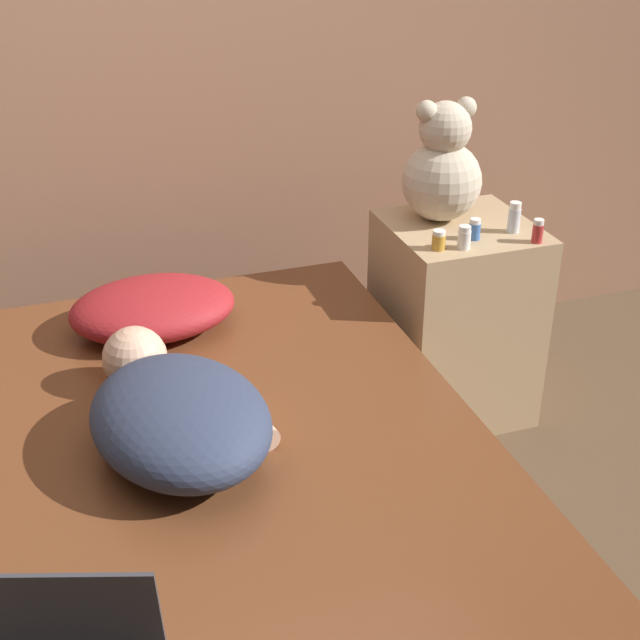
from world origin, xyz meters
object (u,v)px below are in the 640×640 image
Objects in this scene: person_lying at (176,412)px; bottle_amber at (439,240)px; pillow at (153,308)px; teddy_bear at (442,168)px; bottle_clear at (514,218)px; bottle_red at (538,231)px; bottle_white at (464,238)px; bottle_blue at (475,229)px.

bottle_amber is (0.86, 0.44, 0.13)m from person_lying.
teddy_bear is at bearing 4.78° from pillow.
teddy_bear is 0.26m from bottle_clear.
bottle_red is (0.19, -0.26, -0.13)m from teddy_bear.
teddy_bear is 0.28m from bottle_amber.
teddy_bear is 5.24× the size of bottle_red.
bottle_clear is at bearing 17.95° from bottle_white.
teddy_bear is 6.48× the size of bottle_amber.
person_lying is at bearing -154.64° from bottle_blue.
person_lying is at bearing -145.92° from teddy_bear.
person_lying is 1.82× the size of teddy_bear.
bottle_clear is 0.14m from bottle_blue.
teddy_bear reaches higher than bottle_blue.
bottle_clear reaches higher than person_lying.
bottle_clear reaches higher than bottle_white.
pillow is 0.68× the size of person_lying.
bottle_white is (-0.03, -0.23, -0.13)m from teddy_bear.
person_lying is at bearing -155.81° from bottle_white.
bottle_clear is 1.48× the size of bottle_blue.
teddy_bear reaches higher than bottle_white.
bottle_white reaches higher than bottle_amber.
bottle_red is 1.12× the size of bottle_blue.
bottle_blue is at bearing -6.29° from pillow.
bottle_red is at bearing -9.48° from pillow.
bottle_red is 1.24× the size of bottle_amber.
pillow is 0.84m from bottle_amber.
teddy_bear is 5.42× the size of bottle_white.
teddy_bear is (0.96, 0.65, 0.27)m from person_lying.
bottle_blue is (-0.16, 0.08, -0.00)m from bottle_red.
teddy_bear is 3.99× the size of bottle_clear.
bottle_amber is (-0.30, 0.05, -0.01)m from bottle_red.
person_lying is at bearing -93.95° from pillow.
pillow is 6.73× the size of bottle_white.
person_lying is 1.19m from teddy_bear.
bottle_white is (-0.22, 0.03, -0.00)m from bottle_red.
bottle_white is at bearing -98.27° from teddy_bear.
bottle_red is at bearing -26.39° from bottle_blue.
bottle_blue is at bearing 40.39° from bottle_white.
bottle_white is 0.21m from bottle_clear.
pillow is at bearing 76.41° from person_lying.
bottle_clear is at bearing -45.79° from teddy_bear.
bottle_clear is (0.16, -0.17, -0.12)m from teddy_bear.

